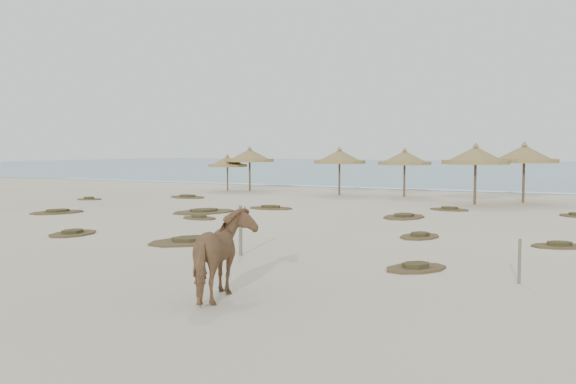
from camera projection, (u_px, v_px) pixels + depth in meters
name	position (u px, v px, depth m)	size (l,w,h in m)	color
ground	(254.00, 240.00, 19.89)	(160.00, 160.00, 0.00)	beige
ocean	(533.00, 169.00, 86.47)	(200.00, 100.00, 0.01)	#265974
foam_line	(449.00, 190.00, 42.97)	(70.00, 0.60, 0.01)	white
palapa_0	(250.00, 156.00, 42.09)	(3.66, 3.66, 2.97)	brown
palapa_1	(227.00, 162.00, 42.43)	(3.13, 3.13, 2.45)	brown
palapa_2	(340.00, 157.00, 38.57)	(4.13, 4.13, 2.93)	brown
palapa_3	(405.00, 159.00, 37.33)	(3.95, 3.95, 2.87)	brown
palapa_4	(476.00, 156.00, 32.15)	(3.49, 3.49, 3.13)	brown
palapa_5	(524.00, 155.00, 33.24)	(4.50, 4.50, 3.20)	brown
horse	(224.00, 255.00, 12.13)	(0.92, 2.01, 1.70)	#946443
fence_post_near	(241.00, 231.00, 17.06)	(0.10, 0.10, 1.33)	#726955
fence_post_far	(519.00, 261.00, 13.53)	(0.07, 0.07, 0.96)	#726955
scrub_0	(57.00, 212.00, 28.13)	(2.26, 2.76, 0.16)	brown
scrub_1	(204.00, 211.00, 28.33)	(2.92, 3.53, 0.16)	brown
scrub_2	(199.00, 218.00, 25.86)	(1.84, 1.44, 0.16)	brown
scrub_3	(404.00, 216.00, 26.27)	(1.69, 2.49, 0.16)	brown
scrub_4	(559.00, 245.00, 18.52)	(1.95, 1.73, 0.16)	brown
scrub_6	(188.00, 197.00, 36.70)	(2.88, 2.34, 0.16)	brown
scrub_7	(449.00, 209.00, 29.35)	(2.00, 1.47, 0.16)	brown
scrub_8	(89.00, 199.00, 35.21)	(1.58, 1.39, 0.16)	brown
scrub_9	(190.00, 241.00, 19.45)	(2.69, 3.16, 0.16)	brown
scrub_11	(73.00, 233.00, 21.17)	(1.47, 2.05, 0.16)	brown
scrub_12	(416.00, 267.00, 15.12)	(1.78, 2.00, 0.16)	brown
scrub_13	(271.00, 208.00, 30.06)	(2.20, 1.48, 0.16)	brown
scrub_15	(420.00, 236.00, 20.50)	(1.36, 1.87, 0.16)	brown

